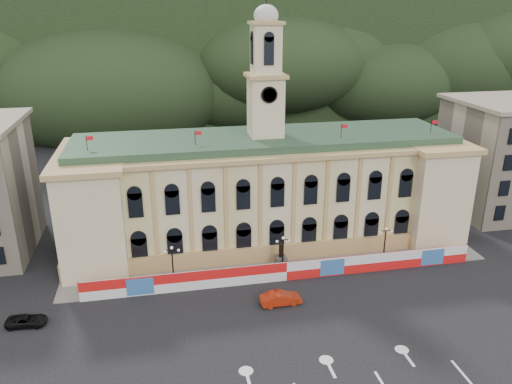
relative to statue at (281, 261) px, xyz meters
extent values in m
plane|color=black|center=(0.00, -18.00, -1.19)|extent=(260.00, 260.00, 0.00)
cube|color=black|center=(0.00, 112.00, 20.81)|extent=(230.00, 70.00, 44.00)
cube|color=#595651|center=(35.00, 92.00, 28.81)|extent=(22.00, 8.00, 14.00)
cube|color=#595651|center=(-48.00, 90.00, 24.81)|extent=(16.00, 7.00, 10.00)
cube|color=beige|center=(0.00, 10.00, 5.81)|extent=(55.00, 15.00, 14.00)
cube|color=tan|center=(0.00, 2.20, 0.01)|extent=(56.00, 0.80, 2.40)
cube|color=tan|center=(0.00, 10.00, 13.11)|extent=(56.20, 16.20, 0.60)
cube|color=#2D4C35|center=(0.00, 10.00, 13.81)|extent=(53.00, 13.00, 1.20)
cube|color=beige|center=(-23.50, 9.00, 5.81)|extent=(8.00, 17.00, 14.00)
cube|color=beige|center=(23.50, 9.00, 5.81)|extent=(8.00, 17.00, 14.00)
cube|color=beige|center=(0.00, 10.00, 18.41)|extent=(4.40, 4.40, 8.00)
cube|color=tan|center=(0.00, 10.00, 22.61)|extent=(5.20, 5.20, 0.50)
cube|color=beige|center=(0.00, 10.00, 25.91)|extent=(3.60, 3.60, 6.50)
cube|color=tan|center=(0.00, 10.00, 29.31)|extent=(4.20, 4.20, 0.40)
cylinder|color=black|center=(0.00, 7.70, 20.41)|extent=(2.20, 0.20, 2.20)
ellipsoid|color=beige|center=(0.00, 10.00, 30.21)|extent=(3.20, 3.20, 2.72)
cube|color=red|center=(0.00, -3.00, 0.06)|extent=(50.00, 0.25, 2.50)
cube|color=#3164A5|center=(-18.00, -3.14, 0.06)|extent=(3.20, 0.05, 2.20)
cube|color=#3164A5|center=(6.00, -3.14, 0.06)|extent=(3.20, 0.05, 2.20)
cube|color=#3164A5|center=(20.00, -3.14, 0.06)|extent=(3.20, 0.05, 2.20)
cube|color=slate|center=(0.00, -0.25, -1.11)|extent=(56.00, 5.50, 0.16)
cube|color=#595651|center=(0.00, 0.00, -0.29)|extent=(1.40, 1.40, 1.80)
cylinder|color=black|center=(0.00, 0.00, 1.41)|extent=(0.60, 0.60, 1.60)
sphere|color=black|center=(0.00, 0.00, 2.31)|extent=(0.44, 0.44, 0.44)
cylinder|color=black|center=(-14.00, -1.00, -1.04)|extent=(0.44, 0.44, 0.30)
cylinder|color=black|center=(-14.00, -1.00, 1.21)|extent=(0.18, 0.18, 4.80)
cube|color=black|center=(-14.00, -1.00, 3.51)|extent=(1.60, 0.08, 0.08)
sphere|color=silver|center=(-14.80, -1.00, 3.36)|extent=(0.36, 0.36, 0.36)
sphere|color=silver|center=(-13.20, -1.00, 3.36)|extent=(0.36, 0.36, 0.36)
sphere|color=silver|center=(-14.00, -1.00, 3.76)|extent=(0.40, 0.40, 0.40)
cylinder|color=black|center=(0.00, -1.00, -1.04)|extent=(0.44, 0.44, 0.30)
cylinder|color=black|center=(0.00, -1.00, 1.21)|extent=(0.18, 0.18, 4.80)
cube|color=black|center=(0.00, -1.00, 3.51)|extent=(1.60, 0.08, 0.08)
sphere|color=silver|center=(-0.80, -1.00, 3.36)|extent=(0.36, 0.36, 0.36)
sphere|color=silver|center=(0.80, -1.00, 3.36)|extent=(0.36, 0.36, 0.36)
sphere|color=silver|center=(0.00, -1.00, 3.76)|extent=(0.40, 0.40, 0.40)
cylinder|color=black|center=(14.00, -1.00, -1.04)|extent=(0.44, 0.44, 0.30)
cylinder|color=black|center=(14.00, -1.00, 1.21)|extent=(0.18, 0.18, 4.80)
cube|color=black|center=(14.00, -1.00, 3.51)|extent=(1.60, 0.08, 0.08)
sphere|color=silver|center=(13.20, -1.00, 3.36)|extent=(0.36, 0.36, 0.36)
sphere|color=silver|center=(14.80, -1.00, 3.36)|extent=(0.36, 0.36, 0.36)
sphere|color=silver|center=(14.00, -1.00, 3.76)|extent=(0.40, 0.40, 0.40)
imported|color=#A7220B|center=(-2.02, -8.13, -0.40)|extent=(2.05, 4.92, 1.58)
imported|color=black|center=(-30.00, -6.73, -0.59)|extent=(2.63, 4.59, 1.19)
camera|label=1|loc=(-14.59, -56.36, 31.32)|focal=35.00mm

